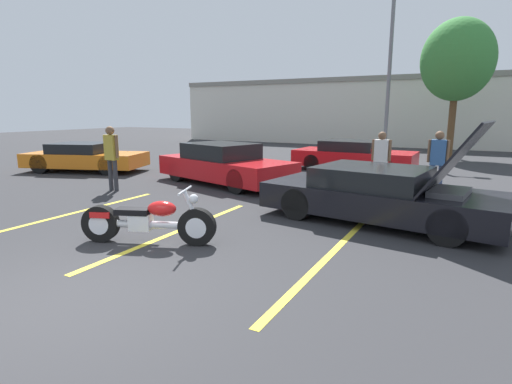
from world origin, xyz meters
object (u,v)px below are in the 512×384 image
object	(u,v)px
parked_car_left_row	(85,157)
parked_car_mid_right_row	(353,156)
tree_background	(457,60)
show_car_hood_open	(381,195)
spectator_near_motorcycle	(111,152)
light_pole	(391,69)
spectator_midground	(381,156)
spectator_by_show_car	(438,158)
motorcycle	(148,221)
parked_car_mid_left_row	(224,164)

from	to	relation	value
parked_car_left_row	parked_car_mid_right_row	xyz separation A→B (m)	(8.75, 4.97, 0.02)
tree_background	show_car_hood_open	xyz separation A→B (m)	(-0.58, -13.42, -3.98)
tree_background	spectator_near_motorcycle	distance (m)	16.16
light_pole	spectator_midground	distance (m)	10.06
tree_background	spectator_by_show_car	world-z (taller)	tree_background
motorcycle	show_car_hood_open	world-z (taller)	show_car_hood_open
light_pole	tree_background	size ratio (longest dim) A/B	1.19
light_pole	motorcycle	xyz separation A→B (m)	(-0.96, -15.79, -3.82)
tree_background	parked_car_left_row	world-z (taller)	tree_background
motorcycle	spectator_midground	xyz separation A→B (m)	(2.54, 6.39, 0.60)
parked_car_mid_left_row	spectator_near_motorcycle	size ratio (longest dim) A/B	2.70
light_pole	spectator_midground	world-z (taller)	light_pole
motorcycle	parked_car_mid_left_row	bearing A→B (deg)	88.40
spectator_midground	light_pole	bearing A→B (deg)	99.51
spectator_midground	tree_background	bearing A→B (deg)	83.23
light_pole	show_car_hood_open	size ratio (longest dim) A/B	1.58
parked_car_left_row	parked_car_mid_left_row	world-z (taller)	parked_car_mid_left_row
parked_car_mid_right_row	light_pole	bearing A→B (deg)	89.48
show_car_hood_open	parked_car_mid_left_row	bearing A→B (deg)	164.39
show_car_hood_open	tree_background	bearing A→B (deg)	94.97
light_pole	spectator_near_motorcycle	distance (m)	14.12
light_pole	tree_background	xyz separation A→B (m)	(2.80, 0.89, 0.33)
spectator_midground	show_car_hood_open	bearing A→B (deg)	-78.46
parked_car_mid_right_row	spectator_midground	xyz separation A→B (m)	(1.75, -3.76, 0.44)
parked_car_left_row	parked_car_mid_right_row	world-z (taller)	parked_car_mid_right_row
spectator_by_show_car	show_car_hood_open	bearing A→B (deg)	-103.71
tree_background	parked_car_left_row	size ratio (longest dim) A/B	1.39
tree_background	parked_car_left_row	bearing A→B (deg)	-135.55
motorcycle	spectator_near_motorcycle	xyz separation A→B (m)	(-4.10, 2.99, 0.70)
parked_car_mid_left_row	spectator_by_show_car	distance (m)	6.04
tree_background	spectator_midground	world-z (taller)	tree_background
spectator_by_show_car	spectator_midground	xyz separation A→B (m)	(-1.42, -0.08, -0.03)
spectator_near_motorcycle	tree_background	bearing A→B (deg)	60.15
parked_car_mid_left_row	parked_car_mid_right_row	bearing A→B (deg)	75.56
show_car_hood_open	parked_car_mid_left_row	distance (m)	5.62
parked_car_mid_right_row	tree_background	bearing A→B (deg)	66.80
show_car_hood_open	spectator_near_motorcycle	size ratio (longest dim) A/B	2.67
light_pole	parked_car_left_row	bearing A→B (deg)	-130.08
show_car_hood_open	spectator_midground	bearing A→B (deg)	109.00
light_pole	parked_car_mid_left_row	xyz separation A→B (m)	(-2.95, -10.33, -3.61)
motorcycle	spectator_by_show_car	bearing A→B (deg)	36.93
parked_car_mid_right_row	parked_car_left_row	bearing A→B (deg)	-149.15
tree_background	parked_car_mid_right_row	world-z (taller)	tree_background
parked_car_mid_right_row	spectator_by_show_car	xyz separation A→B (m)	(3.17, -3.69, 0.47)
light_pole	spectator_by_show_car	distance (m)	10.30
motorcycle	parked_car_mid_right_row	distance (m)	10.18
motorcycle	show_car_hood_open	distance (m)	4.56
show_car_hood_open	spectator_near_motorcycle	xyz separation A→B (m)	(-7.28, -0.27, 0.53)
motorcycle	light_pole	bearing A→B (deg)	64.91
spectator_near_motorcycle	light_pole	bearing A→B (deg)	68.42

